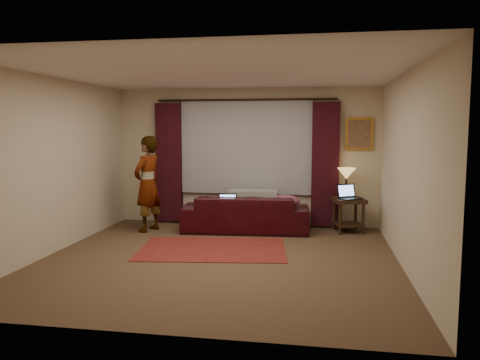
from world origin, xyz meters
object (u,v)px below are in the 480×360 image
object	(u,v)px
end_table	(348,215)
tiffany_lamp	(346,183)
laptop_table	(351,192)
sofa	(246,206)
laptop_sofa	(227,201)
person	(148,184)

from	to	relation	value
end_table	tiffany_lamp	xyz separation A→B (m)	(-0.04, 0.13, 0.57)
laptop_table	end_table	bearing A→B (deg)	70.80
sofa	laptop_sofa	size ratio (longest dim) A/B	6.50
sofa	laptop_table	bearing A→B (deg)	179.37
tiffany_lamp	person	world-z (taller)	person
sofa	laptop_sofa	xyz separation A→B (m)	(-0.29, -0.24, 0.12)
end_table	tiffany_lamp	distance (m)	0.59
laptop_sofa	laptop_table	world-z (taller)	laptop_table
laptop_table	person	xyz separation A→B (m)	(-3.58, -0.39, 0.12)
sofa	end_table	xyz separation A→B (m)	(1.82, 0.23, -0.15)
tiffany_lamp	person	xyz separation A→B (m)	(-3.52, -0.64, -0.02)
tiffany_lamp	laptop_table	bearing A→B (deg)	-75.48
sofa	end_table	bearing A→B (deg)	-177.11
sofa	tiffany_lamp	size ratio (longest dim) A/B	4.25
person	end_table	bearing A→B (deg)	116.77
tiffany_lamp	sofa	bearing A→B (deg)	-168.57
end_table	tiffany_lamp	world-z (taller)	tiffany_lamp
laptop_sofa	tiffany_lamp	xyz separation A→B (m)	(2.07, 0.60, 0.31)
end_table	sofa	bearing A→B (deg)	-172.89
sofa	tiffany_lamp	distance (m)	1.87
tiffany_lamp	person	size ratio (longest dim) A/B	0.31
sofa	person	bearing A→B (deg)	4.84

